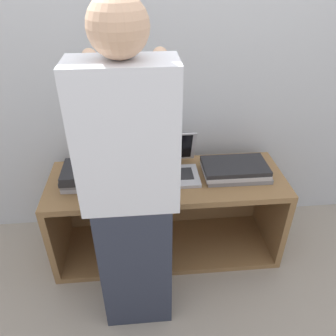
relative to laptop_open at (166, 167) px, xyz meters
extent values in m
plane|color=#9E9384|center=(0.00, -0.29, -0.61)|extent=(12.00, 12.00, 0.00)
cube|color=silver|center=(0.00, 0.30, 0.59)|extent=(8.00, 0.05, 2.40)
cube|color=olive|center=(0.00, -0.05, -0.07)|extent=(1.39, 0.49, 0.04)
cube|color=olive|center=(0.00, -0.05, -0.59)|extent=(1.39, 0.49, 0.04)
cube|color=olive|center=(-0.67, -0.05, -0.33)|extent=(0.04, 0.49, 0.49)
cube|color=olive|center=(0.67, -0.05, -0.33)|extent=(0.04, 0.49, 0.49)
cube|color=olive|center=(0.00, 0.18, -0.33)|extent=(1.31, 0.04, 0.49)
cube|color=#B7B7BC|center=(0.00, -0.05, -0.04)|extent=(0.37, 0.22, 0.02)
cube|color=#28282B|center=(0.00, -0.04, -0.03)|extent=(0.31, 0.12, 0.00)
cube|color=#B7B7BC|center=(0.00, 0.10, 0.08)|extent=(0.37, 0.08, 0.21)
cube|color=black|center=(0.00, 0.10, 0.08)|extent=(0.33, 0.07, 0.19)
cube|color=#B7B7BC|center=(-0.40, -0.05, -0.03)|extent=(0.38, 0.23, 0.03)
cube|color=gray|center=(-0.40, -0.04, -0.01)|extent=(0.38, 0.23, 0.03)
cube|color=#232326|center=(-0.40, -0.05, 0.02)|extent=(0.38, 0.23, 0.03)
cube|color=#232326|center=(-0.40, -0.06, 0.05)|extent=(0.37, 0.22, 0.03)
cube|color=gray|center=(0.41, -0.05, -0.03)|extent=(0.38, 0.23, 0.03)
cube|color=#B7B7BC|center=(0.40, -0.06, -0.01)|extent=(0.37, 0.22, 0.03)
cube|color=#232326|center=(0.40, -0.05, 0.02)|extent=(0.37, 0.22, 0.03)
cube|color=#2D3342|center=(-0.19, -0.49, -0.23)|extent=(0.34, 0.20, 0.76)
cube|color=white|center=(-0.19, -0.49, 0.45)|extent=(0.40, 0.20, 0.60)
sphere|color=#DBAD89|center=(-0.19, -0.49, 0.86)|extent=(0.21, 0.21, 0.21)
cylinder|color=#DBAD89|center=(-0.35, -0.23, 0.66)|extent=(0.07, 0.32, 0.07)
cylinder|color=#DBAD89|center=(-0.03, -0.23, 0.66)|extent=(0.07, 0.32, 0.07)
camera|label=1|loc=(-0.13, -1.61, 1.05)|focal=35.00mm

